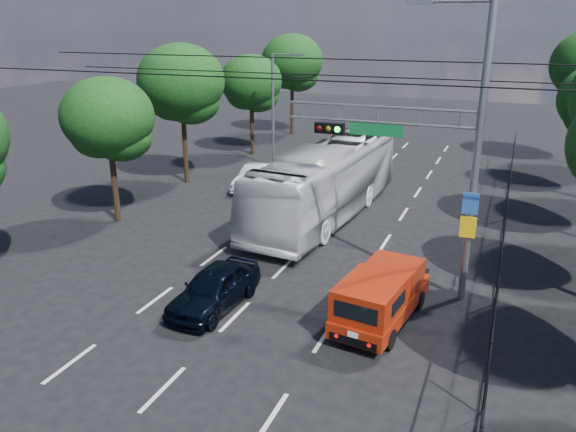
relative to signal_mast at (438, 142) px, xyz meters
The scene contains 14 objects.
ground 10.92m from the signal_mast, 123.48° to the right, with size 120.00×120.00×0.00m, color black.
lane_markings 9.56m from the signal_mast, 131.33° to the left, with size 6.12×38.00×0.01m.
signal_mast is the anchor object (origin of this frame).
streetlight_left 18.24m from the signal_mast, 129.66° to the left, with size 2.09×0.22×7.08m.
utility_wires 5.71m from the signal_mast, behind, with size 22.00×5.04×0.74m.
fence_right 6.37m from the signal_mast, 61.03° to the left, with size 0.06×34.03×2.00m.
tree_left_b 14.62m from the signal_mast, behind, with size 4.08×4.08×6.63m.
tree_left_c 17.57m from the signal_mast, 149.06° to the left, with size 4.80×4.80×7.80m.
tree_left_d 22.48m from the signal_mast, 130.73° to the left, with size 4.20×4.20×6.83m.
tree_left_e 29.12m from the signal_mast, 120.71° to the left, with size 4.92×4.92×7.99m.
red_pickup 5.12m from the signal_mast, 110.31° to the right, with size 2.27×4.83×1.74m.
navy_hatchback 8.51m from the signal_mast, 149.48° to the right, with size 1.61×4.00×1.36m, color black.
white_bus 9.15m from the signal_mast, 132.54° to the left, with size 2.89×12.35×3.44m, color silver.
white_van 14.96m from the signal_mast, 139.23° to the left, with size 1.39×4.00×1.32m, color silver.
Camera 1 is at (7.47, -9.94, 8.85)m, focal length 35.00 mm.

